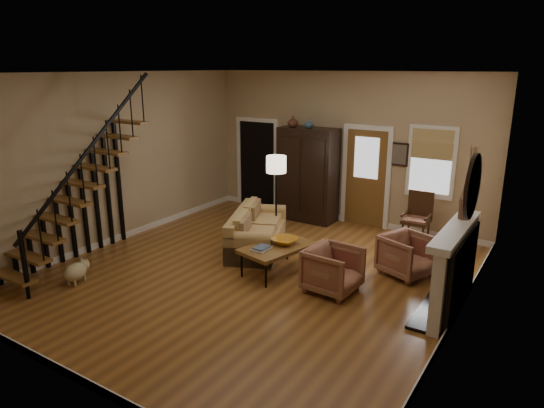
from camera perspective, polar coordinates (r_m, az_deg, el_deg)
The scene contains 15 objects.
room at distance 9.50m, azimuth 1.81°, elevation 4.43°, with size 7.00×7.33×3.30m.
staircase at distance 8.85m, azimuth -22.22°, elevation 3.01°, with size 0.94×2.80×3.20m, color brown, non-canonical shape.
fireplace at distance 7.35m, azimuth 20.92°, elevation -6.41°, with size 0.33×1.95×2.30m.
armoire at distance 10.91m, azimuth 4.24°, elevation 3.46°, with size 1.30×0.60×2.10m, color black, non-canonical shape.
vase_a at distance 10.80m, azimuth 2.46°, elevation 9.68°, with size 0.24×0.24×0.25m, color #4C2619.
vase_b at distance 10.61m, azimuth 4.35°, elevation 9.43°, with size 0.20×0.20×0.21m, color #334C60.
sofa at distance 9.27m, azimuth -1.75°, elevation -3.16°, with size 0.85×1.97×0.73m, color tan, non-canonical shape.
coffee_table at distance 8.27m, azimuth 0.63°, elevation -6.51°, with size 0.73×1.26×0.48m, color brown, non-canonical shape.
bowl at distance 8.26m, azimuth 1.48°, elevation -4.36°, with size 0.43×0.43×0.11m, color #C47C17.
books at distance 8.00m, azimuth -1.24°, elevation -5.23°, with size 0.23×0.31×0.06m, color beige, non-canonical shape.
armchair_left at distance 7.64m, azimuth 7.18°, elevation -7.68°, with size 0.76×0.78×0.71m, color brown.
armchair_right at distance 8.44m, azimuth 15.61°, elevation -5.84°, with size 0.75×0.77×0.70m, color brown.
floor_lamp at distance 9.64m, azimuth 0.49°, elevation 0.64°, with size 0.39×0.39×1.71m, color black, non-canonical shape.
side_chair at distance 9.95m, azimuth 16.63°, elevation -1.63°, with size 0.54×0.54×1.02m, color #392212, non-canonical shape.
dog at distance 8.52m, azimuth -22.10°, elevation -7.56°, with size 0.28×0.47×0.34m, color beige, non-canonical shape.
Camera 1 is at (4.34, -6.24, 3.40)m, focal length 32.00 mm.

